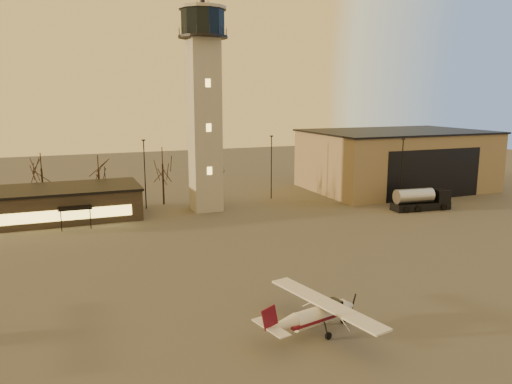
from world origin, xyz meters
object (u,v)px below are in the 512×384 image
at_px(control_tower, 204,96).
at_px(hangar, 396,160).
at_px(fuel_truck, 421,201).
at_px(cessna_front, 321,317).
at_px(terminal, 42,204).

distance_m(control_tower, hangar, 37.90).
bearing_deg(hangar, control_tower, -173.69).
height_order(control_tower, fuel_truck, control_tower).
bearing_deg(hangar, cessna_front, -131.79).
xyz_separation_m(terminal, fuel_truck, (50.91, -13.47, -0.89)).
height_order(terminal, fuel_truck, terminal).
bearing_deg(fuel_truck, cessna_front, -133.05).
bearing_deg(control_tower, hangar, 6.31).
xyz_separation_m(control_tower, fuel_truck, (28.92, -11.49, -15.06)).
xyz_separation_m(control_tower, cessna_front, (-3.03, -39.69, -15.30)).
relative_size(hangar, terminal, 1.20).
xyz_separation_m(cessna_front, fuel_truck, (31.95, 28.20, 0.24)).
relative_size(control_tower, fuel_truck, 3.70).
bearing_deg(terminal, control_tower, -5.15).
xyz_separation_m(hangar, terminal, (-57.99, -2.00, -3.00)).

